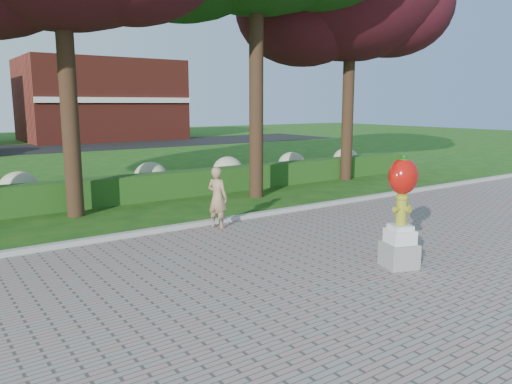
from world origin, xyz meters
TOP-DOWN VIEW (x-y plane):
  - ground at (0.00, 0.00)m, footprint 100.00×100.00m
  - walkway at (0.00, -4.00)m, footprint 40.00×14.00m
  - curb at (0.00, 3.00)m, footprint 40.00×0.18m
  - lawn_hedge at (0.00, 7.00)m, footprint 24.00×0.70m
  - hydrangea_row at (0.57, 8.00)m, footprint 20.10×1.10m
  - street at (0.00, 28.00)m, footprint 50.00×8.00m
  - building_right at (8.00, 34.00)m, footprint 12.00×8.00m
  - hydrant_sculpture at (1.54, -1.75)m, footprint 0.70×0.70m
  - woman at (0.34, 2.60)m, footprint 0.52×0.62m

SIDE VIEW (x-z plane):
  - ground at x=0.00m, z-range 0.00..0.00m
  - street at x=0.00m, z-range 0.00..0.02m
  - walkway at x=0.00m, z-range 0.00..0.04m
  - curb at x=0.00m, z-range 0.00..0.15m
  - lawn_hedge at x=0.00m, z-range 0.00..0.80m
  - hydrangea_row at x=0.57m, z-range 0.06..1.04m
  - woman at x=0.34m, z-range 0.04..1.49m
  - hydrant_sculpture at x=1.54m, z-range 0.10..2.12m
  - building_right at x=8.00m, z-range 0.00..6.40m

